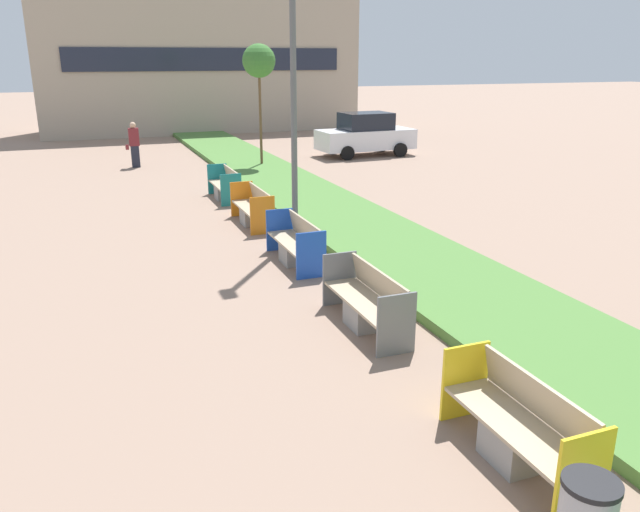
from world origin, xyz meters
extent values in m
cube|color=#4C7A38|center=(3.20, 12.00, 0.09)|extent=(2.80, 120.00, 0.18)
cube|color=tan|center=(4.00, 40.26, 3.67)|extent=(17.84, 5.17, 7.34)
cube|color=#1E2333|center=(4.00, 37.63, 4.03)|extent=(14.99, 0.08, 1.20)
cube|color=gray|center=(0.90, 7.03, 0.21)|extent=(0.52, 0.60, 0.42)
cube|color=tan|center=(0.90, 7.03, 0.44)|extent=(0.58, 1.88, 0.05)
cube|color=tan|center=(1.17, 7.03, 0.70)|extent=(0.14, 1.81, 0.48)
cube|color=yellow|center=(0.90, 6.06, 0.47)|extent=(0.62, 0.04, 0.94)
cube|color=yellow|center=(0.90, 7.99, 0.47)|extent=(0.62, 0.04, 0.94)
cube|color=gray|center=(0.90, 10.79, 0.21)|extent=(0.52, 0.60, 0.42)
cube|color=tan|center=(0.90, 10.79, 0.44)|extent=(0.58, 2.08, 0.05)
cube|color=tan|center=(1.17, 10.79, 0.70)|extent=(0.14, 2.00, 0.48)
cube|color=slate|center=(0.90, 9.73, 0.47)|extent=(0.62, 0.04, 0.94)
cube|color=slate|center=(0.90, 11.85, 0.47)|extent=(0.62, 0.04, 0.94)
cube|color=gray|center=(0.90, 14.29, 0.21)|extent=(0.52, 0.60, 0.42)
cube|color=tan|center=(0.90, 14.29, 0.44)|extent=(0.58, 2.00, 0.05)
cube|color=tan|center=(1.17, 14.29, 0.70)|extent=(0.14, 1.92, 0.48)
cube|color=blue|center=(0.90, 13.27, 0.47)|extent=(0.62, 0.04, 0.94)
cube|color=blue|center=(0.90, 15.31, 0.47)|extent=(0.62, 0.04, 0.94)
cube|color=gray|center=(0.90, 17.71, 0.21)|extent=(0.52, 0.60, 0.42)
cube|color=tan|center=(0.90, 17.71, 0.44)|extent=(0.58, 2.00, 0.05)
cube|color=tan|center=(1.17, 17.71, 0.70)|extent=(0.14, 1.92, 0.48)
cube|color=orange|center=(0.90, 16.69, 0.47)|extent=(0.62, 0.04, 0.94)
cube|color=orange|center=(0.90, 18.73, 0.47)|extent=(0.62, 0.04, 0.94)
cube|color=gray|center=(0.90, 20.93, 0.21)|extent=(0.52, 0.60, 0.42)
cube|color=tan|center=(0.90, 20.93, 0.44)|extent=(0.58, 1.85, 0.05)
cube|color=tan|center=(1.17, 20.93, 0.70)|extent=(0.14, 1.77, 0.48)
cube|color=#197A7F|center=(0.90, 19.99, 0.47)|extent=(0.62, 0.04, 0.94)
cube|color=#197A7F|center=(0.90, 21.87, 0.47)|extent=(0.62, 0.04, 0.94)
cylinder|color=black|center=(0.49, 5.59, 0.86)|extent=(0.48, 0.48, 0.05)
cylinder|color=#56595B|center=(1.55, 16.14, 3.76)|extent=(0.14, 0.14, 7.53)
cylinder|color=brown|center=(3.52, 25.97, 1.84)|extent=(0.10, 0.10, 3.68)
sphere|color=#38702D|center=(3.52, 25.97, 4.02)|extent=(1.24, 1.24, 1.24)
cube|color=#232633|center=(-1.06, 27.94, 0.42)|extent=(0.30, 0.22, 0.84)
cube|color=maroon|center=(-1.06, 27.94, 1.18)|extent=(0.38, 0.24, 0.68)
sphere|color=tan|center=(-1.06, 27.94, 1.64)|extent=(0.23, 0.23, 0.23)
cube|color=maroon|center=(-1.34, 27.94, 0.80)|extent=(0.12, 0.20, 0.18)
cube|color=silver|center=(8.69, 27.47, 0.72)|extent=(4.26, 1.91, 0.84)
cube|color=black|center=(8.69, 27.47, 1.50)|extent=(2.16, 1.63, 0.72)
cylinder|color=black|center=(9.95, 26.57, 0.30)|extent=(0.60, 0.20, 0.60)
cylinder|color=black|center=(9.95, 28.37, 0.30)|extent=(0.60, 0.20, 0.60)
cylinder|color=black|center=(7.43, 26.57, 0.30)|extent=(0.60, 0.20, 0.60)
cylinder|color=black|center=(7.43, 28.37, 0.30)|extent=(0.60, 0.20, 0.60)
camera|label=1|loc=(-3.09, 2.43, 4.15)|focal=35.00mm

